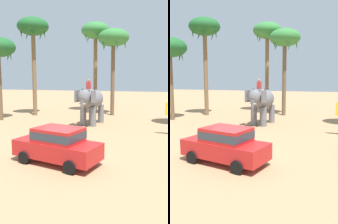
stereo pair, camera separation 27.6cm
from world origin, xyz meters
The scene contains 6 objects.
ground_plane centered at (0.00, 0.00, 0.00)m, with size 120.00×120.00×0.00m, color tan.
car_sedan_foreground centered at (0.11, -0.81, 0.93)m, with size 4.39×2.66×1.70m.
elephant_with_mahout centered at (-0.72, 8.91, 1.99)m, with size 2.08×3.98×3.88m.
palm_tree_behind_elephant centered at (0.16, 14.60, 7.75)m, with size 3.20×3.20×8.94m.
palm_tree_far_back centered at (-7.73, 12.33, 8.76)m, with size 3.20×3.20×10.04m.
palm_tree_leaning_seaward centered at (-2.17, 16.52, 8.80)m, with size 3.20×3.20×10.09m.
Camera 2 is at (4.58, -11.06, 4.00)m, focal length 39.35 mm.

